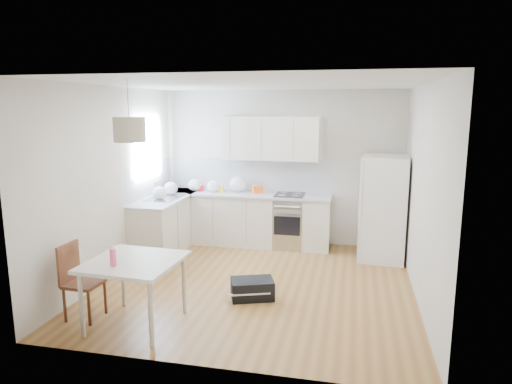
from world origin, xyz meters
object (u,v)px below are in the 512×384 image
Objects in this scene: refrigerator at (384,208)px; dining_table at (134,267)px; dining_chair at (84,282)px; gym_bag at (252,289)px.

dining_table is at bearing -129.11° from refrigerator.
refrigerator is 4.57m from dining_chair.
refrigerator is at bearing 49.60° from dining_table.
dining_chair reaches higher than dining_table.
dining_chair is at bearing -135.37° from refrigerator.
dining_table is (-2.82, -2.97, -0.15)m from refrigerator.
dining_chair is at bearing -179.61° from dining_table.
refrigerator reaches higher than dining_table.
gym_bag is (1.76, 0.95, -0.32)m from dining_chair.
dining_chair reaches higher than gym_bag.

